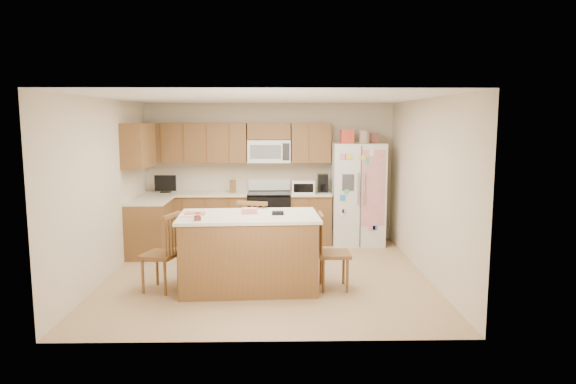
{
  "coord_description": "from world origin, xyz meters",
  "views": [
    {
      "loc": [
        0.16,
        -7.13,
        2.2
      ],
      "look_at": [
        0.31,
        0.35,
        1.15
      ],
      "focal_mm": 32.0,
      "sensor_mm": 36.0,
      "label": 1
    }
  ],
  "objects_px": {
    "refrigerator": "(357,193)",
    "windsor_chair_right": "(332,253)",
    "island": "(249,251)",
    "stove": "(269,217)",
    "windsor_chair_left": "(162,254)",
    "windsor_chair_back": "(256,239)"
  },
  "relations": [
    {
      "from": "stove",
      "to": "island",
      "type": "height_order",
      "value": "stove"
    },
    {
      "from": "windsor_chair_left",
      "to": "stove",
      "type": "bearing_deg",
      "value": 62.69
    },
    {
      "from": "island",
      "to": "windsor_chair_back",
      "type": "bearing_deg",
      "value": 84.94
    },
    {
      "from": "windsor_chair_back",
      "to": "windsor_chair_left",
      "type": "bearing_deg",
      "value": -147.4
    },
    {
      "from": "windsor_chair_left",
      "to": "windsor_chair_back",
      "type": "distance_m",
      "value": 1.4
    },
    {
      "from": "island",
      "to": "windsor_chair_left",
      "type": "xyz_separation_m",
      "value": [
        -1.12,
        -0.07,
        -0.01
      ]
    },
    {
      "from": "windsor_chair_left",
      "to": "island",
      "type": "bearing_deg",
      "value": 3.82
    },
    {
      "from": "stove",
      "to": "windsor_chair_back",
      "type": "xyz_separation_m",
      "value": [
        -0.16,
        -1.84,
        0.03
      ]
    },
    {
      "from": "island",
      "to": "stove",
      "type": "bearing_deg",
      "value": 84.93
    },
    {
      "from": "refrigerator",
      "to": "windsor_chair_back",
      "type": "height_order",
      "value": "refrigerator"
    },
    {
      "from": "refrigerator",
      "to": "windsor_chair_back",
      "type": "bearing_deg",
      "value": -134.24
    },
    {
      "from": "stove",
      "to": "island",
      "type": "bearing_deg",
      "value": -95.07
    },
    {
      "from": "island",
      "to": "windsor_chair_right",
      "type": "distance_m",
      "value": 1.09
    },
    {
      "from": "stove",
      "to": "windsor_chair_left",
      "type": "height_order",
      "value": "stove"
    },
    {
      "from": "island",
      "to": "windsor_chair_back",
      "type": "xyz_separation_m",
      "value": [
        0.06,
        0.68,
        0.01
      ]
    },
    {
      "from": "windsor_chair_back",
      "to": "windsor_chair_right",
      "type": "distance_m",
      "value": 1.25
    },
    {
      "from": "windsor_chair_left",
      "to": "windsor_chair_back",
      "type": "xyz_separation_m",
      "value": [
        1.18,
        0.75,
        0.02
      ]
    },
    {
      "from": "stove",
      "to": "refrigerator",
      "type": "height_order",
      "value": "refrigerator"
    },
    {
      "from": "refrigerator",
      "to": "windsor_chair_right",
      "type": "xyz_separation_m",
      "value": [
        -0.71,
        -2.49,
        -0.45
      ]
    },
    {
      "from": "refrigerator",
      "to": "island",
      "type": "relative_size",
      "value": 1.1
    },
    {
      "from": "stove",
      "to": "windsor_chair_back",
      "type": "distance_m",
      "value": 1.85
    },
    {
      "from": "windsor_chair_left",
      "to": "windsor_chair_right",
      "type": "distance_m",
      "value": 2.2
    }
  ]
}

